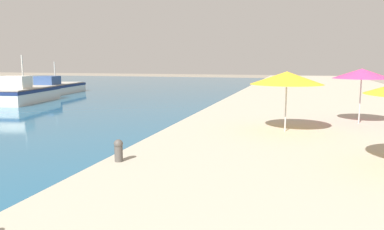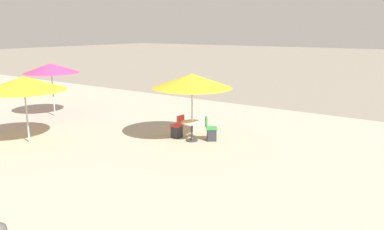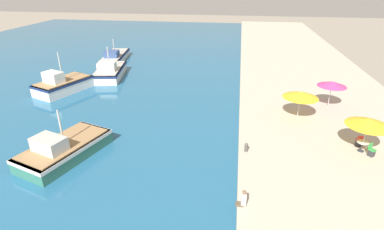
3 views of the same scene
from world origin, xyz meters
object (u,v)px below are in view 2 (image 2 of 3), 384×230
cafe_umbrella_pink (192,81)px  cafe_chair_right (177,129)px  cafe_umbrella_striped (51,68)px  cafe_table (192,127)px  cafe_umbrella_white (24,83)px  cafe_chair_left (211,132)px

cafe_umbrella_pink → cafe_chair_right: 2.09m
cafe_umbrella_striped → cafe_table: (0.33, -7.93, -1.79)m
cafe_umbrella_pink → cafe_umbrella_striped: size_ratio=1.14×
cafe_umbrella_pink → cafe_table: cafe_umbrella_pink is taller
cafe_umbrella_pink → cafe_table: (-0.02, -0.00, -1.75)m
cafe_umbrella_striped → cafe_umbrella_white: bearing=-137.4°
cafe_umbrella_striped → cafe_chair_right: cafe_umbrella_striped is taller
cafe_umbrella_striped → cafe_chair_right: bearing=-87.0°
cafe_umbrella_white → cafe_chair_left: cafe_umbrella_white is taller
cafe_umbrella_white → cafe_chair_left: bearing=-53.6°
cafe_umbrella_white → cafe_table: cafe_umbrella_white is taller
cafe_table → cafe_umbrella_white: bearing=126.1°
cafe_umbrella_pink → cafe_chair_right: cafe_umbrella_pink is taller
cafe_chair_left → cafe_chair_right: 1.35m
cafe_table → cafe_chair_left: size_ratio=0.88×
cafe_umbrella_pink → cafe_chair_left: (0.43, -0.57, -1.96)m
cafe_umbrella_pink → cafe_table: size_ratio=3.69×
cafe_umbrella_white → cafe_table: (3.59, -4.92, -1.68)m
cafe_table → cafe_chair_right: cafe_chair_right is taller
cafe_umbrella_white → cafe_chair_left: 7.08m
cafe_umbrella_pink → cafe_umbrella_white: size_ratio=0.99×
cafe_umbrella_white → cafe_umbrella_striped: size_ratio=1.15×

